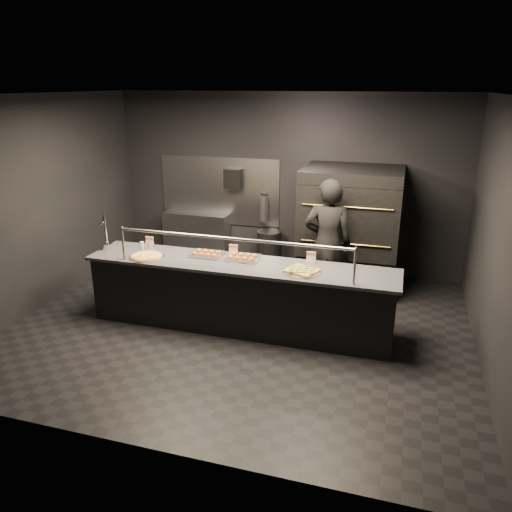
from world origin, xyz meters
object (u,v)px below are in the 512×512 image
at_px(round_pizza, 147,256).
at_px(service_counter, 240,295).
at_px(prep_shelf, 197,237).
at_px(slider_tray_a, 207,254).
at_px(square_pizza, 302,271).
at_px(worker, 327,244).
at_px(towel_dispenser, 233,179).
at_px(fire_extinguisher, 264,208).
at_px(beer_tap, 106,238).
at_px(slider_tray_b, 243,257).
at_px(pizza_oven, 350,228).
at_px(trash_bin, 269,251).

bearing_deg(round_pizza, service_counter, 6.81).
relative_size(service_counter, prep_shelf, 3.42).
distance_m(service_counter, slider_tray_a, 0.72).
relative_size(square_pizza, worker, 0.24).
height_order(towel_dispenser, fire_extinguisher, towel_dispenser).
xyz_separation_m(beer_tap, worker, (2.93, 1.07, -0.14)).
bearing_deg(prep_shelf, service_counter, -55.41).
bearing_deg(slider_tray_b, prep_shelf, 126.40).
bearing_deg(pizza_oven, service_counter, -122.27).
height_order(pizza_oven, round_pizza, pizza_oven).
bearing_deg(slider_tray_a, square_pizza, -10.29).
height_order(towel_dispenser, slider_tray_a, towel_dispenser).
relative_size(prep_shelf, trash_bin, 1.70).
bearing_deg(worker, towel_dispenser, -43.26).
distance_m(prep_shelf, square_pizza, 3.48).
relative_size(pizza_oven, beer_tap, 3.36).
distance_m(service_counter, round_pizza, 1.35).
relative_size(pizza_oven, slider_tray_b, 4.22).
bearing_deg(beer_tap, trash_bin, 51.80).
height_order(beer_tap, slider_tray_b, beer_tap).
bearing_deg(prep_shelf, trash_bin, -4.09).
distance_m(pizza_oven, slider_tray_b, 2.12).
distance_m(slider_tray_b, worker, 1.34).
relative_size(service_counter, beer_tap, 7.21).
bearing_deg(towel_dispenser, slider_tray_b, -68.12).
relative_size(service_counter, trash_bin, 5.79).
relative_size(square_pizza, trash_bin, 0.64).
xyz_separation_m(pizza_oven, trash_bin, (-1.40, 0.32, -0.61)).
distance_m(prep_shelf, round_pizza, 2.54).
bearing_deg(slider_tray_b, square_pizza, -16.23).
relative_size(service_counter, worker, 2.17).
bearing_deg(round_pizza, trash_bin, 66.07).
relative_size(fire_extinguisher, round_pizza, 1.06).
bearing_deg(prep_shelf, slider_tray_b, -53.60).
distance_m(pizza_oven, slider_tray_a, 2.45).
relative_size(pizza_oven, trash_bin, 2.70).
xyz_separation_m(beer_tap, slider_tray_b, (1.95, 0.15, -0.14)).
relative_size(prep_shelf, slider_tray_a, 2.92).
xyz_separation_m(service_counter, round_pizza, (-1.25, -0.15, 0.47)).
relative_size(service_counter, pizza_oven, 2.15).
distance_m(round_pizza, slider_tray_b, 1.29).
bearing_deg(trash_bin, service_counter, -84.85).
xyz_separation_m(slider_tray_a, square_pizza, (1.36, -0.25, -0.01)).
distance_m(pizza_oven, towel_dispenser, 2.23).
height_order(prep_shelf, beer_tap, beer_tap).
distance_m(service_counter, pizza_oven, 2.30).
height_order(fire_extinguisher, slider_tray_a, fire_extinguisher).
bearing_deg(service_counter, pizza_oven, 57.73).
relative_size(prep_shelf, worker, 0.63).
relative_size(fire_extinguisher, slider_tray_b, 1.11).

